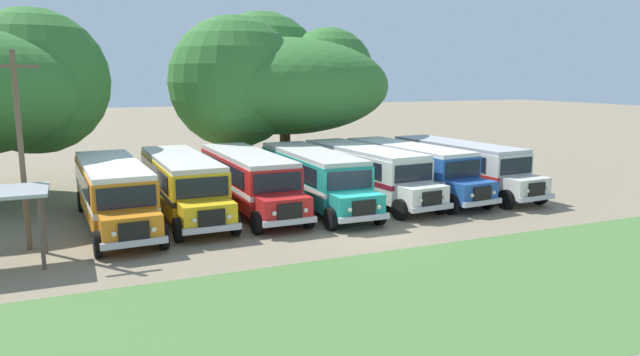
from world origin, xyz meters
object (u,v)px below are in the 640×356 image
Objects in this scene: parked_bus_slot_0 at (113,190)px; parked_bus_slot_3 at (314,175)px; parked_bus_slot_4 at (365,170)px; broad_shade_tree at (273,80)px; parked_bus_slot_2 at (248,178)px; utility_pole at (21,146)px; parked_bus_slot_6 at (460,164)px; parked_bus_slot_5 at (410,167)px; parked_bus_slot_1 at (182,182)px.

parked_bus_slot_3 is at bearing 87.14° from parked_bus_slot_0.
parked_bus_slot_4 is 0.69× the size of broad_shade_tree.
parked_bus_slot_2 is 1.43× the size of utility_pole.
utility_pole is at bearing -86.67° from parked_bus_slot_6.
parked_bus_slot_0 is 13.07m from parked_bus_slot_4.
parked_bus_slot_5 and parked_bus_slot_6 have the same top height.
utility_pole is at bearing -136.31° from broad_shade_tree.
broad_shade_tree is at bearing -177.42° from parked_bus_slot_4.
parked_bus_slot_1 is 6.64m from parked_bus_slot_3.
parked_bus_slot_1 is 0.99× the size of parked_bus_slot_6.
utility_pole is (-6.59, -3.66, 2.47)m from parked_bus_slot_1.
parked_bus_slot_6 is at bearing 87.00° from parked_bus_slot_2.
parked_bus_slot_5 is (9.40, -0.26, 0.00)m from parked_bus_slot_2.
broad_shade_tree is at bearing 131.88° from parked_bus_slot_0.
parked_bus_slot_4 is (3.25, 0.45, 0.00)m from parked_bus_slot_3.
parked_bus_slot_1 is 7.93m from utility_pole.
parked_bus_slot_2 is 12.90m from broad_shade_tree.
parked_bus_slot_3 is 0.68× the size of broad_shade_tree.
broad_shade_tree reaches higher than parked_bus_slot_3.
parked_bus_slot_6 is 14.41m from broad_shade_tree.
utility_pole reaches higher than parked_bus_slot_1.
parked_bus_slot_3 is 0.99× the size of parked_bus_slot_6.
utility_pole reaches higher than parked_bus_slot_3.
parked_bus_slot_1 is at bearing -96.57° from parked_bus_slot_6.
parked_bus_slot_4 is 1.00× the size of parked_bus_slot_5.
parked_bus_slot_3 is at bearing -86.92° from parked_bus_slot_4.
parked_bus_slot_0 is at bearing -84.94° from parked_bus_slot_2.
parked_bus_slot_5 is 3.29m from parked_bus_slot_6.
parked_bus_slot_2 is 1.00× the size of parked_bus_slot_3.
parked_bus_slot_1 is 0.99× the size of parked_bus_slot_5.
parked_bus_slot_5 is at bearing 87.55° from parked_bus_slot_2.
parked_bus_slot_6 is (15.96, -0.63, 0.00)m from parked_bus_slot_1.
parked_bus_slot_0 is 1.00× the size of parked_bus_slot_2.
parked_bus_slot_0 is 5.04m from utility_pole.
parked_bus_slot_5 is 1.00× the size of parked_bus_slot_6.
parked_bus_slot_5 is (15.91, 0.41, 0.00)m from parked_bus_slot_0.
utility_pole is at bearing -71.32° from parked_bus_slot_2.
parked_bus_slot_5 is 0.69× the size of broad_shade_tree.
parked_bus_slot_3 is at bearing -90.96° from parked_bus_slot_5.
utility_pole is (-3.36, -2.83, 2.47)m from parked_bus_slot_0.
parked_bus_slot_2 is 10.76m from utility_pole.
parked_bus_slot_2 is 3.37m from parked_bus_slot_3.
parked_bus_slot_0 is at bearing -89.38° from parked_bus_slot_3.
parked_bus_slot_0 is 0.99× the size of parked_bus_slot_5.
parked_bus_slot_2 and parked_bus_slot_6 have the same top height.
broad_shade_tree reaches higher than utility_pole.
parked_bus_slot_2 is at bearing 19.53° from utility_pole.
parked_bus_slot_4 is (6.55, -0.24, 0.00)m from parked_bus_slot_2.
parked_bus_slot_4 is at bearing 86.66° from parked_bus_slot_1.
parked_bus_slot_2 is at bearing -96.88° from parked_bus_slot_4.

